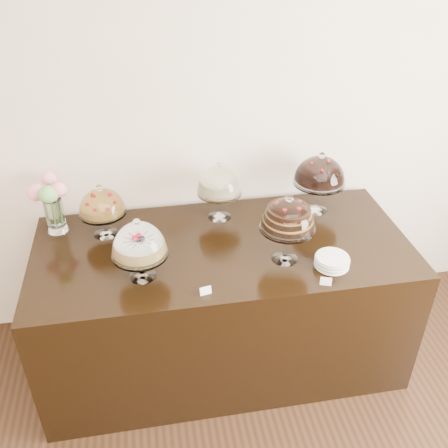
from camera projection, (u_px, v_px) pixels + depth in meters
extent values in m
cube|color=beige|center=(224.00, 113.00, 3.06)|extent=(5.00, 0.04, 3.00)
cube|color=black|center=(223.00, 303.00, 3.16)|extent=(2.20, 1.00, 0.90)
cone|color=white|center=(142.00, 274.00, 2.67)|extent=(0.15, 0.15, 0.02)
cylinder|color=white|center=(141.00, 264.00, 2.63)|extent=(0.03, 0.03, 0.12)
cylinder|color=white|center=(140.00, 254.00, 2.60)|extent=(0.30, 0.30, 0.01)
cylinder|color=tan|center=(139.00, 248.00, 2.58)|extent=(0.24, 0.24, 0.07)
sphere|color=#B60E18|center=(151.00, 238.00, 2.58)|extent=(0.02, 0.02, 0.02)
sphere|color=#B60E18|center=(129.00, 237.00, 2.58)|extent=(0.02, 0.02, 0.02)
sphere|color=#B60E18|center=(136.00, 248.00, 2.50)|extent=(0.02, 0.02, 0.02)
sphere|color=white|center=(137.00, 222.00, 2.49)|extent=(0.04, 0.04, 0.04)
cone|color=white|center=(285.00, 257.00, 2.80)|extent=(0.15, 0.15, 0.02)
cylinder|color=white|center=(286.00, 242.00, 2.74)|extent=(0.03, 0.03, 0.18)
cylinder|color=white|center=(287.00, 227.00, 2.69)|extent=(0.30, 0.30, 0.01)
cylinder|color=black|center=(288.00, 217.00, 2.66)|extent=(0.23, 0.23, 0.12)
sphere|color=#B60E18|center=(299.00, 204.00, 2.64)|extent=(0.02, 0.02, 0.02)
sphere|color=#B60E18|center=(286.00, 200.00, 2.67)|extent=(0.02, 0.02, 0.02)
sphere|color=#B60E18|center=(277.00, 205.00, 2.63)|extent=(0.02, 0.02, 0.02)
sphere|color=#B60E18|center=(285.00, 212.00, 2.57)|extent=(0.02, 0.02, 0.02)
sphere|color=#B60E18|center=(299.00, 211.00, 2.58)|extent=(0.02, 0.02, 0.02)
sphere|color=white|center=(290.00, 198.00, 2.59)|extent=(0.04, 0.04, 0.04)
cone|color=white|center=(219.00, 215.00, 3.17)|extent=(0.15, 0.15, 0.02)
cylinder|color=white|center=(219.00, 203.00, 3.13)|extent=(0.03, 0.03, 0.15)
cylinder|color=white|center=(219.00, 192.00, 3.08)|extent=(0.28, 0.28, 0.01)
cylinder|color=beige|center=(219.00, 186.00, 3.06)|extent=(0.22, 0.22, 0.07)
sphere|color=white|center=(219.00, 165.00, 2.98)|extent=(0.04, 0.04, 0.04)
cone|color=white|center=(316.00, 208.00, 3.24)|extent=(0.15, 0.15, 0.02)
cylinder|color=white|center=(317.00, 195.00, 3.19)|extent=(0.03, 0.03, 0.17)
cylinder|color=white|center=(319.00, 182.00, 3.14)|extent=(0.33, 0.33, 0.01)
cylinder|color=black|center=(320.00, 175.00, 3.11)|extent=(0.27, 0.27, 0.08)
sphere|color=#B60E18|center=(330.00, 165.00, 3.11)|extent=(0.02, 0.02, 0.02)
sphere|color=#B60E18|center=(309.00, 165.00, 3.12)|extent=(0.02, 0.02, 0.02)
sphere|color=#B60E18|center=(322.00, 173.00, 3.02)|extent=(0.02, 0.02, 0.02)
sphere|color=white|center=(322.00, 155.00, 3.04)|extent=(0.04, 0.04, 0.04)
cone|color=white|center=(106.00, 232.00, 3.01)|extent=(0.15, 0.15, 0.02)
cylinder|color=white|center=(104.00, 222.00, 2.97)|extent=(0.03, 0.03, 0.12)
cylinder|color=white|center=(103.00, 212.00, 2.94)|extent=(0.28, 0.28, 0.01)
cylinder|color=#AC7D32|center=(102.00, 208.00, 2.92)|extent=(0.24, 0.24, 0.04)
sphere|color=#B60E18|center=(112.00, 201.00, 2.93)|extent=(0.02, 0.02, 0.02)
sphere|color=#B60E18|center=(104.00, 198.00, 2.96)|extent=(0.02, 0.02, 0.02)
sphere|color=#B60E18|center=(94.00, 201.00, 2.93)|extent=(0.02, 0.02, 0.02)
sphere|color=#B60E18|center=(91.00, 207.00, 2.88)|extent=(0.02, 0.02, 0.02)
sphere|color=#B60E18|center=(99.00, 210.00, 2.85)|extent=(0.02, 0.02, 0.02)
sphere|color=#B60E18|center=(110.00, 207.00, 2.88)|extent=(0.02, 0.02, 0.02)
sphere|color=white|center=(99.00, 188.00, 2.85)|extent=(0.04, 0.04, 0.04)
cylinder|color=white|center=(55.00, 215.00, 2.99)|extent=(0.11, 0.11, 0.22)
cylinder|color=#476B2D|center=(58.00, 207.00, 2.96)|extent=(0.01, 0.01, 0.24)
sphere|color=pink|center=(59.00, 190.00, 2.90)|extent=(0.09, 0.09, 0.09)
cylinder|color=#476B2D|center=(53.00, 202.00, 3.01)|extent=(0.01, 0.01, 0.25)
sphere|color=pink|center=(48.00, 178.00, 3.00)|extent=(0.09, 0.09, 0.09)
cylinder|color=#476B2D|center=(47.00, 209.00, 2.95)|extent=(0.01, 0.01, 0.24)
sphere|color=pink|center=(36.00, 193.00, 2.88)|extent=(0.10, 0.10, 0.10)
cylinder|color=#476B2D|center=(53.00, 210.00, 2.91)|extent=(0.01, 0.01, 0.27)
sphere|color=#649F4C|center=(47.00, 194.00, 2.80)|extent=(0.10, 0.10, 0.10)
cylinder|color=silver|center=(331.00, 265.00, 2.75)|extent=(0.19, 0.19, 0.01)
cylinder|color=silver|center=(332.00, 264.00, 2.74)|extent=(0.18, 0.18, 0.01)
cylinder|color=silver|center=(332.00, 262.00, 2.74)|extent=(0.19, 0.19, 0.01)
cylinder|color=silver|center=(332.00, 260.00, 2.73)|extent=(0.18, 0.18, 0.01)
cylinder|color=silver|center=(332.00, 259.00, 2.73)|extent=(0.19, 0.19, 0.01)
cylinder|color=silver|center=(333.00, 257.00, 2.72)|extent=(0.18, 0.18, 0.01)
cube|color=white|center=(206.00, 291.00, 2.54)|extent=(0.06, 0.03, 0.04)
cube|color=white|center=(326.00, 281.00, 2.61)|extent=(0.06, 0.04, 0.04)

